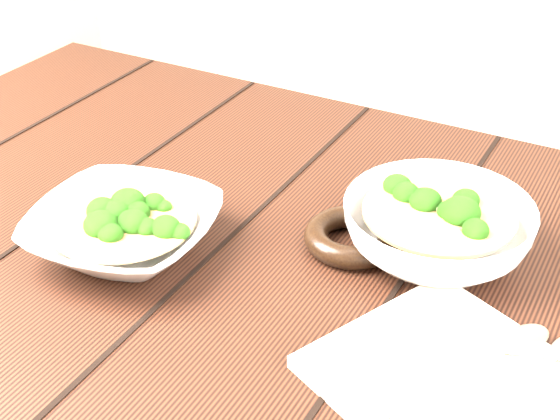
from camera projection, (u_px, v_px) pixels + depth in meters
name	position (u px, v px, depth m)	size (l,w,h in m)	color
table	(246.00, 326.00, 0.94)	(1.20, 0.80, 0.75)	black
soup_bowl_front	(124.00, 229.00, 0.85)	(0.23, 0.23, 0.06)	silver
soup_bowl_back	(437.00, 228.00, 0.84)	(0.21, 0.21, 0.07)	silver
trivet	(352.00, 237.00, 0.86)	(0.11, 0.11, 0.03)	black
napkin	(466.00, 391.00, 0.67)	(0.25, 0.20, 0.01)	beige
spoon_left	(493.00, 356.00, 0.70)	(0.11, 0.19, 0.01)	#A39F8F
spoon_right	(544.00, 362.00, 0.69)	(0.12, 0.18, 0.01)	#A39F8F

